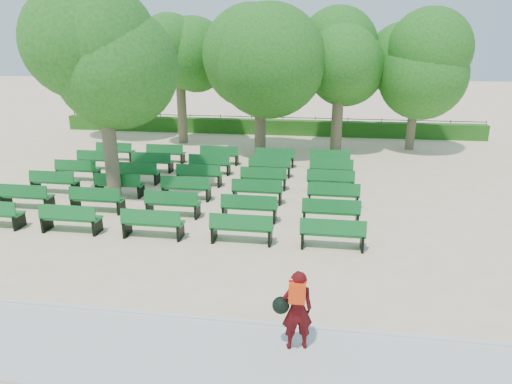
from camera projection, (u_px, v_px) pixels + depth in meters
ground at (214, 212)px, 15.38m from camera, size 120.00×120.00×0.00m
paving at (119, 349)px, 8.42m from camera, size 30.00×2.20×0.06m
curb at (143, 314)px, 9.49m from camera, size 30.00×0.12×0.10m
hedge at (266, 127)px, 28.40m from camera, size 26.00×0.70×0.90m
fence at (267, 133)px, 28.92m from camera, size 26.00×0.10×1.02m
tree_line at (257, 148)px, 24.78m from camera, size 21.80×6.80×7.04m
bench_array at (194, 190)px, 17.39m from camera, size 1.80×0.63×1.13m
tree_among at (102, 62)px, 15.07m from camera, size 4.93×4.93×7.07m
person at (296, 309)px, 8.18m from camera, size 0.77×0.51×1.56m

